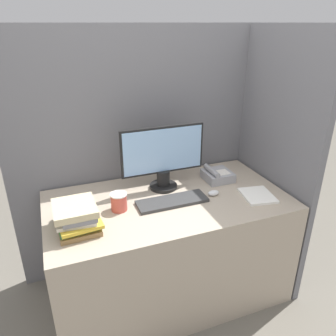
{
  "coord_description": "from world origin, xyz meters",
  "views": [
    {
      "loc": [
        -0.65,
        -1.29,
        1.77
      ],
      "look_at": [
        0.01,
        0.45,
        0.95
      ],
      "focal_mm": 35.0,
      "sensor_mm": 36.0,
      "label": 1
    }
  ],
  "objects_px": {
    "keyboard": "(172,201)",
    "book_stack": "(77,217)",
    "monitor": "(163,159)",
    "coffee_cup": "(119,202)",
    "mouse": "(213,193)",
    "desk_telephone": "(217,175)"
  },
  "relations": [
    {
      "from": "desk_telephone",
      "to": "keyboard",
      "type": "bearing_deg",
      "value": -155.83
    },
    {
      "from": "book_stack",
      "to": "desk_telephone",
      "type": "distance_m",
      "value": 1.03
    },
    {
      "from": "monitor",
      "to": "desk_telephone",
      "type": "bearing_deg",
      "value": -3.96
    },
    {
      "from": "keyboard",
      "to": "mouse",
      "type": "distance_m",
      "value": 0.28
    },
    {
      "from": "monitor",
      "to": "mouse",
      "type": "height_order",
      "value": "monitor"
    },
    {
      "from": "coffee_cup",
      "to": "desk_telephone",
      "type": "height_order",
      "value": "coffee_cup"
    },
    {
      "from": "keyboard",
      "to": "book_stack",
      "type": "height_order",
      "value": "book_stack"
    },
    {
      "from": "mouse",
      "to": "desk_telephone",
      "type": "xyz_separation_m",
      "value": [
        0.13,
        0.2,
        0.02
      ]
    },
    {
      "from": "mouse",
      "to": "coffee_cup",
      "type": "bearing_deg",
      "value": 175.93
    },
    {
      "from": "desk_telephone",
      "to": "coffee_cup",
      "type": "bearing_deg",
      "value": -168.37
    },
    {
      "from": "monitor",
      "to": "keyboard",
      "type": "distance_m",
      "value": 0.29
    },
    {
      "from": "keyboard",
      "to": "book_stack",
      "type": "distance_m",
      "value": 0.59
    },
    {
      "from": "mouse",
      "to": "desk_telephone",
      "type": "bearing_deg",
      "value": 55.7
    },
    {
      "from": "keyboard",
      "to": "desk_telephone",
      "type": "bearing_deg",
      "value": 24.17
    },
    {
      "from": "mouse",
      "to": "book_stack",
      "type": "height_order",
      "value": "book_stack"
    },
    {
      "from": "keyboard",
      "to": "mouse",
      "type": "bearing_deg",
      "value": -1.8
    },
    {
      "from": "monitor",
      "to": "desk_telephone",
      "type": "relative_size",
      "value": 2.95
    },
    {
      "from": "monitor",
      "to": "book_stack",
      "type": "distance_m",
      "value": 0.68
    },
    {
      "from": "keyboard",
      "to": "coffee_cup",
      "type": "distance_m",
      "value": 0.33
    },
    {
      "from": "keyboard",
      "to": "book_stack",
      "type": "relative_size",
      "value": 1.5
    },
    {
      "from": "coffee_cup",
      "to": "book_stack",
      "type": "height_order",
      "value": "book_stack"
    },
    {
      "from": "monitor",
      "to": "coffee_cup",
      "type": "bearing_deg",
      "value": -152.45
    }
  ]
}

